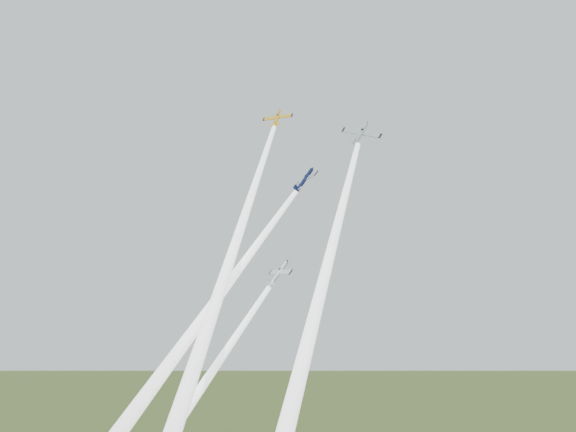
{
  "coord_description": "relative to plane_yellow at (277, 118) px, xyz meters",
  "views": [
    {
      "loc": [
        76.86,
        -112.79,
        73.51
      ],
      "look_at": [
        0.0,
        -6.0,
        92.0
      ],
      "focal_mm": 45.0,
      "sensor_mm": 36.0,
      "label": 1
    }
  ],
  "objects": [
    {
      "name": "plane_yellow",
      "position": [
        0.0,
        0.0,
        0.0
      ],
      "size": [
        8.16,
        6.69,
        6.27
      ],
      "primitive_type": null,
      "rotation": [
        0.9,
        -0.06,
        0.31
      ],
      "color": "gold"
    },
    {
      "name": "smoke_trail_yellow",
      "position": [
        7.73,
        -24.04,
        -32.11
      ],
      "size": [
        17.53,
        47.21,
        60.89
      ],
      "primitive_type": null,
      "rotation": [
        -0.67,
        0.0,
        0.31
      ],
      "color": "white"
    },
    {
      "name": "plane_navy",
      "position": [
        12.11,
        -7.32,
        -15.99
      ],
      "size": [
        8.43,
        8.36,
        7.5
      ],
      "primitive_type": null,
      "rotation": [
        0.9,
        -0.13,
        -0.42
      ],
      "color": "#0C1335"
    },
    {
      "name": "smoke_trail_navy",
      "position": [
        4.33,
        -24.58,
        -40.06
      ],
      "size": [
        17.31,
        34.01,
        44.8
      ],
      "primitive_type": null,
      "rotation": [
        -0.67,
        0.0,
        -0.42
      ],
      "color": "white"
    },
    {
      "name": "plane_silver_right",
      "position": [
        24.9,
        -7.68,
        -8.85
      ],
      "size": [
        7.86,
        7.58,
        8.4
      ],
      "primitive_type": null,
      "rotation": [
        0.9,
        0.26,
        0.25
      ],
      "color": "#A7AEB5"
    },
    {
      "name": "smoke_trail_silver_right",
      "position": [
        30.79,
        -30.73,
        -39.1
      ],
      "size": [
        14.0,
        45.03,
        57.16
      ],
      "primitive_type": null,
      "rotation": [
        -0.67,
        0.0,
        0.25
      ],
      "color": "white"
    },
    {
      "name": "plane_silver_low",
      "position": [
        11.81,
        -15.4,
        -34.53
      ],
      "size": [
        8.41,
        6.99,
        6.39
      ],
      "primitive_type": null,
      "rotation": [
        0.9,
        0.06,
        -0.35
      ],
      "color": "silver"
    }
  ]
}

